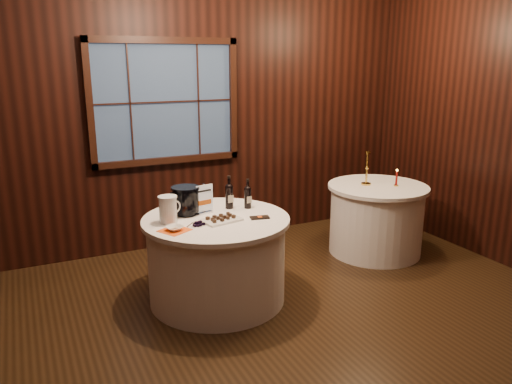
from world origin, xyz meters
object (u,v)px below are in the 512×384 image
main_table (217,259)px  glass_pitcher (168,209)px  port_bottle_left (229,194)px  chocolate_plate (221,219)px  port_bottle_right (248,196)px  red_candle (396,179)px  ice_bucket (186,200)px  cracker_bowl (174,228)px  grape_bunch (199,224)px  brass_candlestick (367,173)px  side_table (376,219)px  sign_stand (204,203)px  chocolate_box (260,217)px

main_table → glass_pitcher: bearing=173.4°
port_bottle_left → chocolate_plate: 0.39m
port_bottle_right → red_candle: (1.78, 0.05, -0.04)m
main_table → ice_bucket: bearing=135.5°
cracker_bowl → main_table: bearing=22.1°
red_candle → port_bottle_left: bearing=179.5°
port_bottle_right → cracker_bowl: port_bottle_right is taller
grape_bunch → port_bottle_left: bearing=39.9°
chocolate_plate → brass_candlestick: brass_candlestick is taller
side_table → ice_bucket: bearing=-177.4°
glass_pitcher → chocolate_plate: bearing=-42.0°
ice_bucket → cracker_bowl: ice_bucket is taller
ice_bucket → grape_bunch: bearing=-91.0°
chocolate_plate → grape_bunch: bearing=-170.2°
sign_stand → ice_bucket: bearing=154.6°
port_bottle_left → chocolate_box: 0.42m
chocolate_box → cracker_bowl: (-0.75, 0.01, 0.01)m
side_table → grape_bunch: (-2.21, -0.44, 0.40)m
glass_pitcher → cracker_bowl: bearing=-115.6°
main_table → brass_candlestick: (1.90, 0.38, 0.52)m
chocolate_box → cracker_bowl: 0.75m
main_table → port_bottle_left: 0.59m
ice_bucket → grape_bunch: ice_bucket is taller
port_bottle_left → ice_bucket: (-0.42, -0.01, 0.00)m
cracker_bowl → grape_bunch: bearing=6.9°
sign_stand → grape_bunch: size_ratio=1.61×
main_table → red_candle: (2.15, 0.19, 0.46)m
ice_bucket → chocolate_box: (0.54, -0.38, -0.13)m
side_table → port_bottle_left: port_bottle_left is taller
sign_stand → cracker_bowl: sign_stand is taller
chocolate_plate → glass_pitcher: bearing=159.5°
brass_candlestick → red_candle: bearing=-36.0°
port_bottle_left → chocolate_plate: bearing=-123.7°
glass_pitcher → port_bottle_left: bearing=-7.0°
main_table → chocolate_plate: bearing=-85.8°
grape_bunch → brass_candlestick: 2.17m
glass_pitcher → red_candle: (2.56, 0.14, -0.04)m
sign_stand → chocolate_plate: 0.28m
port_bottle_left → brass_candlestick: size_ratio=0.82×
side_table → port_bottle_left: size_ratio=3.53×
port_bottle_right → chocolate_plate: size_ratio=0.76×
port_bottle_left → port_bottle_right: port_bottle_left is taller
grape_bunch → red_candle: red_candle is taller
port_bottle_right → red_candle: 1.79m
sign_stand → glass_pitcher: bearing=-174.3°
ice_bucket → glass_pitcher: (-0.20, -0.15, -0.02)m
red_candle → brass_candlestick: bearing=144.0°
port_bottle_left → chocolate_plate: port_bottle_left is taller
port_bottle_left → cracker_bowl: (-0.63, -0.38, -0.11)m
port_bottle_right → brass_candlestick: size_ratio=0.74×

